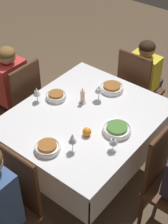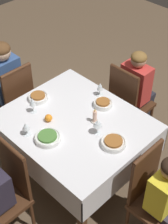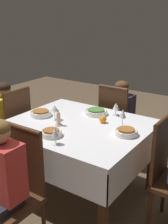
% 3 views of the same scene
% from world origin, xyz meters
% --- Properties ---
extents(ground_plane, '(8.00, 8.00, 0.00)m').
position_xyz_m(ground_plane, '(0.00, 0.00, 0.00)').
color(ground_plane, brown).
extents(dining_table, '(1.27, 1.08, 0.76)m').
position_xyz_m(dining_table, '(0.00, 0.00, 0.66)').
color(dining_table, silver).
rests_on(dining_table, ground_plane).
extents(chair_east, '(0.39, 0.39, 0.97)m').
position_xyz_m(chair_east, '(0.88, 0.05, 0.52)').
color(chair_east, '#472816').
rests_on(chair_east, ground_plane).
extents(chair_south, '(0.39, 0.39, 0.97)m').
position_xyz_m(chair_south, '(0.01, -0.79, 0.52)').
color(chair_south, '#472816').
rests_on(chair_south, ground_plane).
extents(chair_north, '(0.39, 0.39, 0.97)m').
position_xyz_m(chair_north, '(-0.01, 0.79, 0.52)').
color(chair_north, '#472816').
rests_on(chair_north, ground_plane).
extents(chair_west, '(0.39, 0.39, 0.97)m').
position_xyz_m(chair_west, '(-0.88, -0.01, 0.52)').
color(chair_west, '#472816').
rests_on(chair_west, ground_plane).
extents(person_adult_denim, '(0.34, 0.30, 1.18)m').
position_xyz_m(person_adult_denim, '(1.03, 0.05, 0.67)').
color(person_adult_denim, '#383342').
rests_on(person_adult_denim, ground_plane).
extents(person_child_red, '(0.30, 0.33, 1.08)m').
position_xyz_m(person_child_red, '(0.01, -0.95, 0.59)').
color(person_child_red, '#282833').
rests_on(person_child_red, ground_plane).
extents(bowl_east, '(0.19, 0.19, 0.06)m').
position_xyz_m(bowl_east, '(0.48, 0.03, 0.79)').
color(bowl_east, white).
rests_on(bowl_east, dining_table).
extents(wine_glass_east, '(0.06, 0.06, 0.16)m').
position_xyz_m(wine_glass_east, '(0.37, 0.18, 0.88)').
color(wine_glass_east, white).
rests_on(wine_glass_east, dining_table).
extents(bowl_south, '(0.18, 0.18, 0.06)m').
position_xyz_m(bowl_south, '(-0.03, -0.34, 0.79)').
color(bowl_south, white).
rests_on(bowl_south, dining_table).
extents(wine_glass_south, '(0.07, 0.07, 0.14)m').
position_xyz_m(wine_glass_south, '(0.10, -0.44, 0.86)').
color(wine_glass_south, white).
rests_on(wine_glass_south, dining_table).
extents(bowl_north, '(0.22, 0.22, 0.06)m').
position_xyz_m(bowl_north, '(-0.00, 0.32, 0.79)').
color(bowl_north, white).
rests_on(bowl_north, dining_table).
extents(wine_glass_north, '(0.07, 0.07, 0.13)m').
position_xyz_m(wine_glass_north, '(0.18, 0.40, 0.85)').
color(wine_glass_north, white).
rests_on(wine_glass_north, dining_table).
extents(bowl_west, '(0.21, 0.21, 0.06)m').
position_xyz_m(bowl_west, '(-0.43, -0.03, 0.79)').
color(bowl_west, white).
rests_on(bowl_west, dining_table).
extents(wine_glass_west, '(0.08, 0.08, 0.15)m').
position_xyz_m(wine_glass_west, '(-0.24, -0.04, 0.87)').
color(wine_glass_west, white).
rests_on(wine_glass_west, dining_table).
extents(candle_centerpiece, '(0.07, 0.07, 0.15)m').
position_xyz_m(candle_centerpiece, '(-0.13, -0.12, 0.81)').
color(candle_centerpiece, beige).
rests_on(candle_centerpiece, dining_table).
extents(orange_fruit, '(0.07, 0.07, 0.07)m').
position_xyz_m(orange_fruit, '(0.17, 0.16, 0.79)').
color(orange_fruit, orange).
rests_on(orange_fruit, dining_table).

